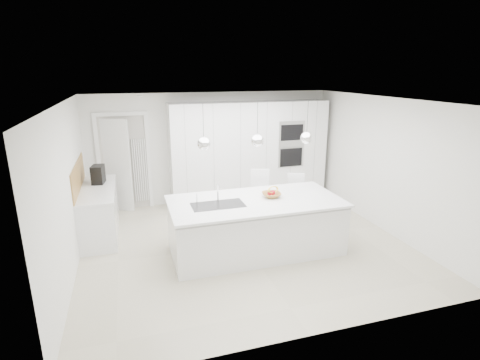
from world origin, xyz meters
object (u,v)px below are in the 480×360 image
object	(u,v)px
fruit_bowl	(271,195)
bar_stool_left	(262,200)
island_base	(256,227)
bar_stool_right	(298,201)
espresso_machine	(98,174)

from	to	relation	value
fruit_bowl	bar_stool_left	distance (m)	0.88
island_base	bar_stool_right	distance (m)	1.39
bar_stool_right	fruit_bowl	bearing A→B (deg)	-119.66
fruit_bowl	bar_stool_right	xyz separation A→B (m)	(0.83, 0.68, -0.42)
fruit_bowl	espresso_machine	world-z (taller)	espresso_machine
espresso_machine	bar_stool_left	bearing A→B (deg)	-7.79
island_base	bar_stool_left	xyz separation A→B (m)	(0.44, 0.91, 0.14)
island_base	espresso_machine	bearing A→B (deg)	144.12
island_base	espresso_machine	distance (m)	3.19
bar_stool_left	fruit_bowl	bearing A→B (deg)	-82.09
island_base	bar_stool_right	xyz separation A→B (m)	(1.14, 0.79, 0.08)
bar_stool_left	bar_stool_right	xyz separation A→B (m)	(0.70, -0.11, -0.05)
island_base	bar_stool_left	world-z (taller)	bar_stool_left
espresso_machine	fruit_bowl	bearing A→B (deg)	-21.62
island_base	espresso_machine	world-z (taller)	espresso_machine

